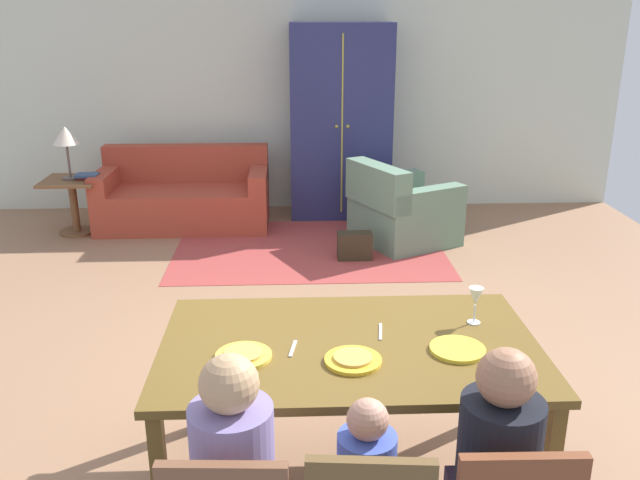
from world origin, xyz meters
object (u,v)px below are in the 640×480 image
at_px(plate_near_woman, 457,349).
at_px(book_upper, 87,175).
at_px(armoire, 340,122).
at_px(plate_near_man, 244,356).
at_px(couch, 185,197).
at_px(dining_table, 349,356).
at_px(handbag, 354,246).
at_px(wine_glass, 476,298).
at_px(table_lamp, 66,137).
at_px(armchair, 401,211).
at_px(side_table, 73,198).
at_px(book_lower, 87,177).
at_px(plate_near_child, 353,360).

xyz_separation_m(plate_near_woman, book_upper, (-2.83, 4.11, -0.15)).
distance_m(plate_near_woman, armoire, 4.72).
height_order(plate_near_man, couch, couch).
bearing_deg(dining_table, plate_near_man, -165.90).
bearing_deg(dining_table, handbag, 84.12).
xyz_separation_m(wine_glass, armoire, (-0.34, 4.43, 0.16)).
bearing_deg(couch, wine_glass, -63.49).
xyz_separation_m(wine_glass, table_lamp, (-3.14, 3.83, 0.12)).
xyz_separation_m(dining_table, table_lamp, (-2.52, 4.01, 0.32)).
bearing_deg(handbag, table_lamp, 162.40).
relative_size(plate_near_man, armchair, 0.22).
xyz_separation_m(dining_table, side_table, (-2.52, 4.01, -0.32)).
relative_size(wine_glass, book_lower, 0.85).
height_order(plate_near_woman, armoire, armoire).
bearing_deg(dining_table, plate_near_child, -90.00).
relative_size(couch, table_lamp, 3.32).
relative_size(side_table, table_lamp, 1.07).
bearing_deg(plate_near_man, couch, 102.05).
height_order(plate_near_child, book_upper, plate_near_child).
distance_m(wine_glass, armoire, 4.45).
bearing_deg(couch, armoire, 11.23).
xyz_separation_m(table_lamp, book_lower, (0.16, 0.03, -0.41)).
xyz_separation_m(plate_near_woman, wine_glass, (0.15, 0.28, 0.12)).
distance_m(wine_glass, side_table, 4.98).
xyz_separation_m(plate_near_child, book_upper, (-2.35, 4.19, -0.15)).
xyz_separation_m(couch, side_table, (-1.10, -0.26, 0.07)).
height_order(couch, book_lower, couch).
bearing_deg(armoire, side_table, -168.00).
relative_size(couch, book_lower, 8.14).
distance_m(dining_table, armchair, 3.70).
height_order(couch, table_lamp, table_lamp).
bearing_deg(dining_table, table_lamp, 122.09).
distance_m(table_lamp, book_lower, 0.44).
xyz_separation_m(plate_near_man, couch, (-0.94, 4.39, -0.47)).
distance_m(table_lamp, handbag, 3.10).
bearing_deg(armchair, side_table, 172.76).
bearing_deg(plate_near_woman, handbag, 92.80).
relative_size(armchair, armoire, 0.55).
distance_m(armchair, table_lamp, 3.44).
bearing_deg(book_lower, handbag, -19.17).
bearing_deg(plate_near_child, armoire, 86.60).
distance_m(armchair, handbag, 0.72).
relative_size(plate_near_woman, couch, 0.14).
bearing_deg(plate_near_child, dining_table, 90.00).
xyz_separation_m(plate_near_child, wine_glass, (0.63, 0.36, 0.12)).
bearing_deg(couch, plate_near_child, -72.36).
xyz_separation_m(plate_near_man, book_upper, (-1.87, 4.13, -0.15)).
distance_m(side_table, book_upper, 0.30).
bearing_deg(plate_near_child, side_table, 120.97).
height_order(plate_near_woman, couch, couch).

